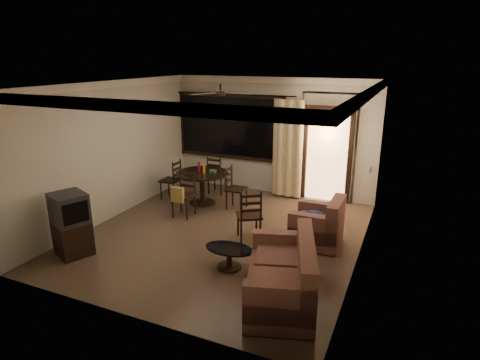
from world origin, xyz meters
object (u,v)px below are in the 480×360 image
at_px(dining_chair_west, 171,187).
at_px(dining_chair_south, 183,203).
at_px(dining_table, 202,179).
at_px(side_chair, 249,224).
at_px(dining_chair_north, 218,182).
at_px(sofa, 285,277).
at_px(coffee_table, 229,254).
at_px(dining_chair_east, 236,196).
at_px(armchair, 320,226).
at_px(tv_cabinet, 71,224).

height_order(dining_chair_west, dining_chair_south, same).
distance_m(dining_table, side_chair, 2.18).
distance_m(dining_chair_north, sofa, 4.73).
distance_m(dining_chair_south, coffee_table, 2.40).
relative_size(dining_table, dining_chair_north, 1.24).
xyz_separation_m(dining_chair_west, dining_chair_east, (1.67, 0.03, 0.00)).
relative_size(dining_chair_west, armchair, 1.11).
bearing_deg(sofa, dining_chair_south, 126.98).
distance_m(dining_chair_north, coffee_table, 3.71).
bearing_deg(sofa, coffee_table, 137.91).
distance_m(tv_cabinet, sofa, 3.73).
bearing_deg(armchair, dining_chair_south, 176.75).
distance_m(dining_chair_north, armchair, 3.45).
relative_size(dining_chair_east, side_chair, 0.97).
bearing_deg(coffee_table, side_chair, 95.76).
distance_m(dining_chair_south, armchair, 2.93).
bearing_deg(dining_chair_south, armchair, -3.83).
xyz_separation_m(dining_chair_south, coffee_table, (1.81, -1.58, -0.07)).
distance_m(armchair, side_chair, 1.27).
bearing_deg(dining_chair_west, armchair, 74.35).
bearing_deg(armchair, dining_chair_north, 148.39).
relative_size(dining_chair_west, dining_chair_north, 1.00).
relative_size(tv_cabinet, coffee_table, 1.37).
height_order(dining_chair_east, sofa, dining_chair_east).
bearing_deg(dining_chair_west, dining_table, 90.08).
relative_size(dining_table, dining_chair_south, 1.24).
xyz_separation_m(coffee_table, side_chair, (-0.11, 1.11, 0.06)).
distance_m(dining_table, dining_chair_east, 0.89).
bearing_deg(side_chair, dining_chair_north, -84.08).
bearing_deg(sofa, dining_chair_west, 124.72).
xyz_separation_m(dining_chair_east, coffee_table, (0.98, -2.45, -0.05)).
distance_m(dining_chair_west, coffee_table, 3.60).
bearing_deg(dining_chair_north, tv_cabinet, 77.22).
relative_size(dining_chair_west, tv_cabinet, 0.87).
relative_size(dining_chair_south, dining_chair_north, 1.00).
xyz_separation_m(dining_chair_east, dining_chair_north, (-0.85, 0.77, 0.00)).
bearing_deg(dining_chair_north, dining_table, 90.12).
height_order(dining_table, tv_cabinet, tv_cabinet).
height_order(dining_chair_east, dining_chair_north, same).
bearing_deg(side_chair, coffee_table, 62.53).
bearing_deg(side_chair, armchair, 161.66).
xyz_separation_m(dining_table, sofa, (2.90, -2.94, -0.23)).
bearing_deg(tv_cabinet, dining_chair_north, 101.48).
distance_m(dining_table, dining_chair_west, 0.89).
bearing_deg(dining_chair_south, dining_chair_west, 134.30).
xyz_separation_m(dining_chair_west, dining_chair_north, (0.82, 0.80, 0.00)).
height_order(dining_table, armchair, dining_table).
bearing_deg(dining_chair_north, coffee_table, 118.68).
bearing_deg(tv_cabinet, dining_table, 98.32).
xyz_separation_m(dining_chair_north, coffee_table, (1.83, -3.22, -0.05)).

